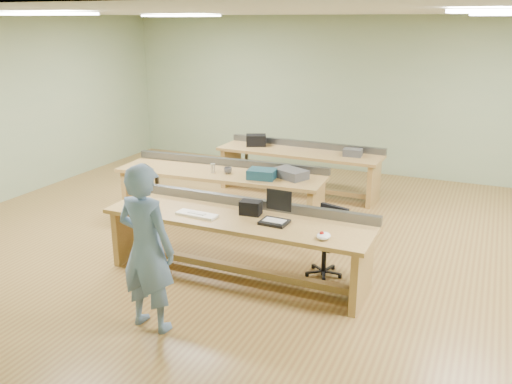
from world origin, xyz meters
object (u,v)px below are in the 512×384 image
Objects in this scene: camera_bag at (251,208)px; task_chair at (326,250)px; laptop_base at (274,222)px; mug at (228,170)px; workbench_front at (238,231)px; parts_bin_grey at (290,174)px; workbench_mid at (222,183)px; person at (147,248)px; drinks_can at (213,168)px; parts_bin_teal at (262,174)px; workbench_back at (299,162)px.

task_chair is (0.82, 0.35, -0.53)m from camera_bag.
mug is at bearing 133.30° from laptop_base.
parts_bin_grey is (0.00, 1.72, 0.25)m from workbench_front.
mug is at bearing -31.94° from workbench_mid.
task_chair is at bearing 50.81° from laptop_base.
parts_bin_grey reaches higher than laptop_base.
person reaches higher than workbench_front.
laptop_base is 0.40m from camera_bag.
person is at bearing -73.77° from drinks_can.
parts_bin_grey is 1.17m from drinks_can.
workbench_mid is 0.29m from drinks_can.
parts_bin_grey is (-0.93, 1.27, 0.51)m from task_chair.
person is at bearing -95.67° from parts_bin_grey.
laptop_base is at bearing -116.16° from person.
parts_bin_grey is (0.31, 3.09, -0.02)m from person.
workbench_front is 3.83× the size of task_chair.
mug is (-0.92, 1.57, 0.23)m from workbench_front.
mug is at bearing -73.47° from person.
person is 3.00m from mug.
person is at bearing -111.23° from camera_bag.
parts_bin_grey is (0.36, 0.19, -0.00)m from parts_bin_teal.
drinks_can is at bearing 179.84° from parts_bin_teal.
workbench_front is at bearing -144.07° from camera_bag.
parts_bin_grey is at bearing 143.40° from task_chair.
workbench_mid is at bearing -176.11° from parts_bin_grey.
laptop_base is 0.37× the size of task_chair.
drinks_can is (-1.26, 1.43, -0.02)m from camera_bag.
parts_bin_teal is at bearing -13.10° from workbench_mid.
person is at bearing -118.14° from laptop_base.
person is 1.52m from laptop_base.
task_chair is at bearing -31.02° from mug.
workbench_back is 1.99m from drinks_can.
workbench_back is 21.84× the size of drinks_can.
drinks_can reaches higher than parts_bin_grey.
camera_bag reaches higher than mug.
workbench_back is 1.73m from parts_bin_grey.
parts_bin_teal is at bearing -84.28° from person.
workbench_back is 1.86m from parts_bin_teal.
workbench_front is 1.89× the size of person.
parts_bin_grey reaches higher than task_chair.
mug is at bearing 9.91° from drinks_can.
workbench_mid is 2.31m from laptop_base.
task_chair is at bearing -53.64° from parts_bin_grey.
drinks_can is at bearing 127.16° from workbench_front.
drinks_can is at bearing -170.65° from parts_bin_grey.
task_chair is (0.93, 0.45, -0.26)m from workbench_front.
parts_bin_grey reaches higher than workbench_mid.
workbench_mid is (-1.07, 1.64, -0.00)m from workbench_front.
parts_bin_teal is at bearing -152.03° from parts_bin_grey.
parts_bin_teal is 0.79m from drinks_can.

